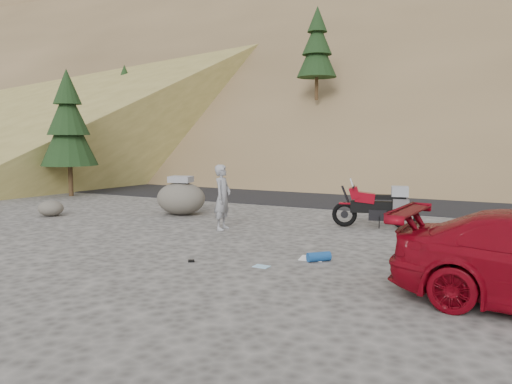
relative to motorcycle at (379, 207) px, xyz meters
The scene contains 14 objects.
ground 3.42m from the motorcycle, 120.04° to the right, with size 140.00×140.00×0.00m, color #474542.
road 6.34m from the motorcycle, 105.49° to the left, with size 120.00×7.00×0.05m, color black.
hillside 39.43m from the motorcycle, 92.62° to the left, with size 120.00×73.00×46.72m.
conifer_verge 12.99m from the motorcycle, behind, with size 2.20×2.20×5.04m.
motorcycle is the anchor object (origin of this frame).
man 4.12m from the motorcycle, 150.78° to the right, with size 0.61×0.40×1.68m, color #95959A.
boulder 5.96m from the motorcycle, behind, with size 1.54×1.31×1.18m.
small_rock 9.62m from the motorcycle, 165.53° to the right, with size 0.81×0.74×0.47m.
gear_white_cloth 3.97m from the motorcycle, 96.32° to the right, with size 0.46×0.41×0.02m, color white.
gear_blue_mat 4.08m from the motorcycle, 93.45° to the right, with size 0.18×0.18×0.46m, color #17498F.
gear_bottle 4.36m from the motorcycle, 72.50° to the right, with size 0.08×0.08×0.22m, color #17498F.
gear_funnel 4.51m from the motorcycle, 67.21° to the right, with size 0.15×0.15×0.20m, color #B3240B.
gear_glove_b 5.73m from the motorcycle, 115.11° to the right, with size 0.12×0.09×0.04m, color black.
gear_blue_cloth 5.03m from the motorcycle, 102.25° to the right, with size 0.29×0.21×0.01m, color #9BD0F0.
Camera 1 is at (4.52, -10.08, 2.40)m, focal length 35.00 mm.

